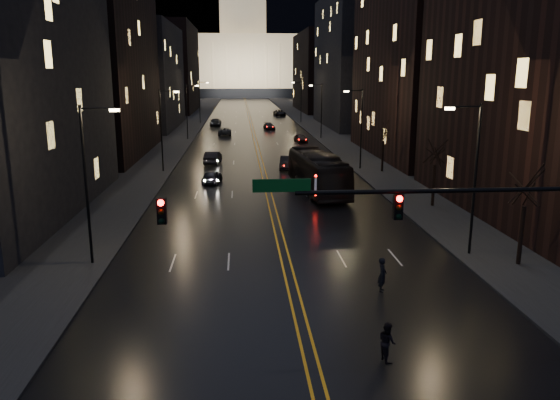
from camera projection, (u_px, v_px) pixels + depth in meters
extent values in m
plane|color=black|center=(306.00, 343.00, 22.04)|extent=(900.00, 900.00, 0.00)
cube|color=black|center=(248.00, 113.00, 148.32)|extent=(20.00, 320.00, 0.02)
cube|color=black|center=(197.00, 114.00, 147.29)|extent=(8.00, 320.00, 0.16)
cube|color=black|center=(300.00, 113.00, 149.31)|extent=(8.00, 320.00, 0.16)
cube|color=orange|center=(248.00, 113.00, 148.31)|extent=(0.62, 320.00, 0.01)
cube|color=black|center=(94.00, 46.00, 69.81)|extent=(12.00, 30.00, 28.00)
cube|color=black|center=(145.00, 77.00, 107.63)|extent=(12.00, 34.00, 20.00)
cube|color=black|center=(173.00, 68.00, 153.80)|extent=(12.00, 40.00, 24.00)
cube|color=black|center=(557.00, 54.00, 40.27)|extent=(12.00, 26.00, 24.00)
cube|color=black|center=(427.00, 4.00, 67.83)|extent=(12.00, 30.00, 38.00)
cube|color=black|center=(355.00, 61.00, 109.99)|extent=(12.00, 34.00, 26.00)
cube|color=black|center=(320.00, 72.00, 157.06)|extent=(12.00, 40.00, 22.00)
cube|color=black|center=(244.00, 92.00, 264.43)|extent=(90.00, 50.00, 4.00)
cube|color=#FFD793|center=(244.00, 62.00, 261.27)|extent=(80.00, 36.00, 24.00)
cylinder|color=beige|center=(243.00, 18.00, 256.74)|extent=(22.00, 22.00, 16.00)
cylinder|color=black|center=(449.00, 191.00, 21.03)|extent=(12.00, 0.18, 0.18)
cube|color=black|center=(162.00, 211.00, 20.37)|extent=(0.35, 0.30, 1.00)
cube|color=black|center=(398.00, 207.00, 21.03)|extent=(0.35, 0.30, 1.00)
sphere|color=#FF0705|center=(161.00, 203.00, 20.12)|extent=(0.24, 0.24, 0.24)
sphere|color=#FF0705|center=(400.00, 199.00, 20.77)|extent=(0.24, 0.24, 0.24)
cube|color=#053F14|center=(282.00, 186.00, 20.50)|extent=(2.20, 0.06, 0.50)
cylinder|color=black|center=(475.00, 182.00, 31.53)|extent=(0.16, 0.16, 9.00)
cylinder|color=black|center=(466.00, 107.00, 30.49)|extent=(1.80, 0.10, 0.10)
cube|color=beige|center=(450.00, 109.00, 30.45)|extent=(0.50, 0.25, 0.15)
cylinder|color=black|center=(86.00, 188.00, 29.94)|extent=(0.16, 0.16, 9.00)
cylinder|color=black|center=(97.00, 108.00, 29.03)|extent=(1.80, 0.10, 0.10)
cube|color=beige|center=(114.00, 110.00, 29.12)|extent=(0.50, 0.25, 0.15)
cylinder|color=black|center=(361.00, 130.00, 60.67)|extent=(0.16, 0.16, 9.00)
cylinder|color=black|center=(355.00, 90.00, 59.63)|extent=(1.80, 0.10, 0.10)
cube|color=beige|center=(346.00, 91.00, 59.59)|extent=(0.50, 0.25, 0.15)
cylinder|color=black|center=(161.00, 131.00, 59.08)|extent=(0.16, 0.16, 9.00)
cylinder|color=black|center=(168.00, 91.00, 58.17)|extent=(1.80, 0.10, 0.10)
cube|color=beige|center=(176.00, 92.00, 58.26)|extent=(0.50, 0.25, 0.15)
cylinder|color=black|center=(321.00, 112.00, 89.81)|extent=(0.16, 0.16, 9.00)
cylinder|color=black|center=(316.00, 85.00, 88.78)|extent=(1.80, 0.10, 0.10)
cube|color=beige|center=(311.00, 86.00, 88.73)|extent=(0.50, 0.25, 0.15)
cylinder|color=black|center=(187.00, 112.00, 88.22)|extent=(0.16, 0.16, 9.00)
cylinder|color=black|center=(191.00, 85.00, 87.32)|extent=(1.80, 0.10, 0.10)
cube|color=beige|center=(197.00, 86.00, 87.40)|extent=(0.50, 0.25, 0.15)
cylinder|color=black|center=(301.00, 102.00, 118.96)|extent=(0.16, 0.16, 9.00)
cylinder|color=black|center=(297.00, 82.00, 117.92)|extent=(1.80, 0.10, 0.10)
cube|color=beige|center=(293.00, 83.00, 117.88)|extent=(0.50, 0.25, 0.15)
cylinder|color=black|center=(200.00, 103.00, 117.36)|extent=(0.16, 0.16, 9.00)
cylinder|color=black|center=(203.00, 82.00, 116.46)|extent=(1.80, 0.10, 0.10)
cube|color=beige|center=(207.00, 83.00, 116.54)|extent=(0.50, 0.25, 0.15)
cylinder|color=black|center=(521.00, 237.00, 30.35)|extent=(0.24, 0.24, 3.50)
cylinder|color=black|center=(433.00, 186.00, 43.95)|extent=(0.24, 0.24, 3.50)
cylinder|color=black|center=(383.00, 157.00, 59.50)|extent=(0.24, 0.24, 3.50)
imported|color=black|center=(318.00, 172.00, 49.85)|extent=(4.26, 13.15, 3.60)
imported|color=black|center=(212.00, 177.00, 53.83)|extent=(2.10, 4.20, 1.37)
imported|color=black|center=(213.00, 157.00, 65.55)|extent=(2.12, 4.80, 1.53)
imported|color=black|center=(225.00, 131.00, 96.06)|extent=(2.35, 4.98, 1.38)
imported|color=black|center=(216.00, 122.00, 113.16)|extent=(2.33, 5.45, 1.56)
imported|color=black|center=(287.00, 163.00, 61.83)|extent=(2.17, 4.74, 1.51)
imported|color=black|center=(301.00, 138.00, 85.45)|extent=(2.08, 4.15, 1.36)
imported|color=black|center=(269.00, 126.00, 105.55)|extent=(2.37, 4.57, 1.27)
imported|color=black|center=(280.00, 113.00, 139.85)|extent=(3.08, 5.87, 1.58)
imported|color=black|center=(382.00, 275.00, 27.02)|extent=(0.63, 0.75, 1.75)
imported|color=black|center=(387.00, 342.00, 20.51)|extent=(0.56, 0.82, 1.55)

